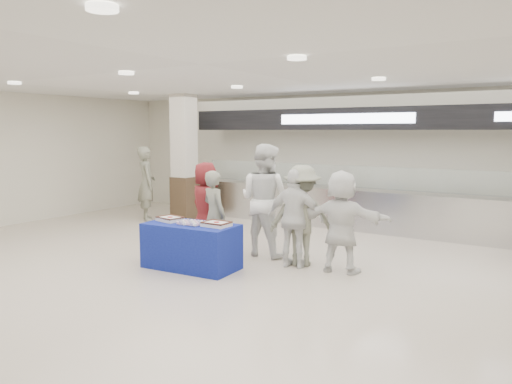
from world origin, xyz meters
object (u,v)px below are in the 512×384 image
Objects in this scene: sheet_cake_left at (170,218)px; civilian_maroon at (206,206)px; soldier_b at (302,216)px; chef_tall at (264,200)px; civilian_white at (342,222)px; soldier_a at (214,215)px; chef_short at (295,219)px; display_table at (191,246)px; sheet_cake_right at (217,224)px; cupcake_tray at (192,223)px; soldier_bg at (147,184)px.

civilian_maroon reaches higher than sheet_cake_left.
civilian_maroon is 2.10m from soldier_b.
chef_tall is 1.23× the size of civilian_white.
chef_tall is at bearing -112.67° from soldier_a.
sheet_cake_left is 0.27× the size of civilian_maroon.
sheet_cake_left is 0.28× the size of chef_short.
display_table is 0.93× the size of civilian_white.
display_table is at bearing -1.44° from sheet_cake_left.
sheet_cake_left is at bearing 16.55° from chef_short.
soldier_a reaches higher than sheet_cake_right.
chef_tall is at bearing 70.84° from cupcake_tray.
sheet_cake_left and sheet_cake_right have the same top height.
sheet_cake_left is at bearing -177.03° from sheet_cake_right.
sheet_cake_right is 0.26× the size of soldier_a.
soldier_bg is (-6.08, 1.74, 0.11)m from civilian_white.
soldier_bg is at bearing 139.51° from display_table.
soldier_b reaches higher than chef_short.
sheet_cake_left is (-0.47, 0.01, 0.42)m from display_table.
chef_short is 5.63m from soldier_bg.
civilian_white is (2.84, -0.07, -0.01)m from civilian_maroon.
display_table is 0.92× the size of civilian_maroon.
soldier_b is at bearing 49.20° from sheet_cake_right.
soldier_a is at bearing -1.81° from chef_short.
soldier_bg is (-4.38, 2.81, 0.15)m from sheet_cake_right.
sheet_cake_left is at bearing 56.90° from chef_tall.
soldier_bg reaches higher than sheet_cake_right.
sheet_cake_right is at bearing 28.01° from soldier_b.
soldier_a is 0.96m from chef_tall.
chef_tall is 4.68m from soldier_bg.
sheet_cake_left is 0.27× the size of soldier_b.
chef_short is (1.37, 1.02, 0.05)m from cupcake_tray.
sheet_cake_right is 0.24× the size of soldier_b.
sheet_cake_right is 0.20× the size of chef_tall.
soldier_bg is (-3.89, 2.87, 0.57)m from display_table.
civilian_maroon is at bearing 119.20° from cupcake_tray.
chef_tall is at bearing -17.23° from civilian_white.
display_table is at bearing -172.80° from sheet_cake_right.
sheet_cake_left is 0.83m from soldier_a.
soldier_a is 0.96× the size of chef_short.
civilian_white reaches higher than soldier_a.
chef_tall is 1.20× the size of soldier_b.
chef_short is (0.86, -0.43, -0.20)m from chef_tall.
chef_short is at bearing 27.44° from sheet_cake_left.
chef_short is at bearing -150.11° from soldier_a.
chef_short is 0.97× the size of soldier_b.
civilian_white is (1.64, -0.29, -0.19)m from chef_tall.
soldier_b reaches higher than soldier_a.
cupcake_tray is 1.71m from chef_short.
cupcake_tray is 0.23× the size of soldier_a.
cupcake_tray is 0.21× the size of soldier_b.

